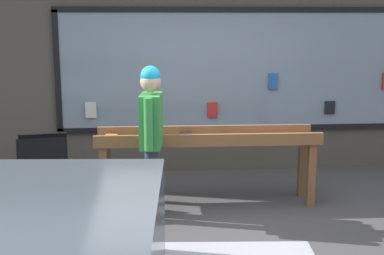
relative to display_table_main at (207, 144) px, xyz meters
name	(u,v)px	position (x,y,z in m)	size (l,w,h in m)	color
ground_plane	(216,231)	(0.00, -0.90, -0.72)	(40.00, 40.00, 0.00)	#474444
shopfront_facade	(202,56)	(0.08, 1.49, 0.95)	(8.99, 0.29, 3.38)	#4C473D
display_table_main	(207,144)	(0.00, 0.00, 0.00)	(2.65, 0.60, 0.90)	brown
person_browsing	(151,130)	(-0.67, -0.47, 0.28)	(0.27, 0.67, 1.71)	#2D334C
small_dog	(109,202)	(-1.14, -0.62, -0.47)	(0.42, 0.47, 0.38)	black
sandwich_board_sign	(44,173)	(-1.91, -0.12, -0.27)	(0.65, 0.79, 0.88)	black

